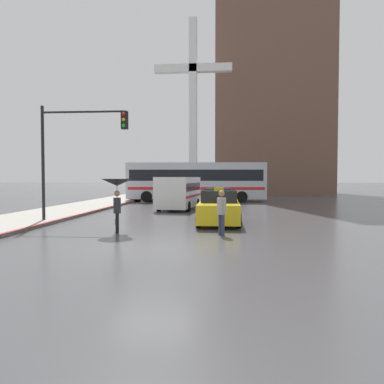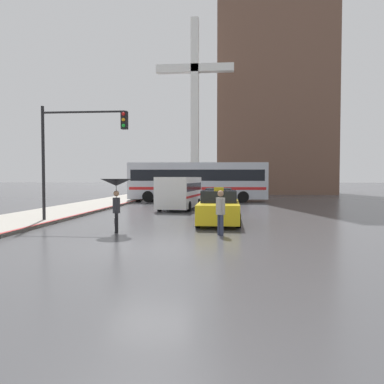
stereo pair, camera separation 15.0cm
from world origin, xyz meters
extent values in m
plane|color=#424244|center=(0.00, 0.00, 0.00)|extent=(300.00, 300.00, 0.00)
cube|color=gold|center=(1.91, 5.97, 0.57)|extent=(1.80, 4.62, 0.82)
cube|color=black|center=(1.91, 6.20, 1.24)|extent=(1.58, 2.08, 0.52)
cylinder|color=black|center=(2.76, 4.54, 0.30)|extent=(0.20, 0.60, 0.60)
cylinder|color=black|center=(1.05, 4.54, 0.30)|extent=(0.20, 0.60, 0.60)
cylinder|color=black|center=(2.76, 7.40, 0.30)|extent=(0.20, 0.60, 0.60)
cylinder|color=black|center=(1.05, 7.40, 0.30)|extent=(0.20, 0.60, 0.60)
cube|color=yellow|center=(1.91, 5.97, 1.58)|extent=(0.44, 0.16, 0.16)
cube|color=#B7B2AD|center=(1.74, 12.28, 0.58)|extent=(1.80, 4.79, 0.83)
cube|color=black|center=(1.74, 12.52, 1.21)|extent=(1.58, 2.15, 0.43)
cylinder|color=black|center=(2.60, 10.80, 0.30)|extent=(0.20, 0.60, 0.60)
cylinder|color=black|center=(0.89, 10.80, 0.30)|extent=(0.20, 0.60, 0.60)
cylinder|color=black|center=(2.60, 13.77, 0.30)|extent=(0.20, 0.60, 0.60)
cylinder|color=black|center=(0.89, 13.77, 0.30)|extent=(0.20, 0.60, 0.60)
cube|color=white|center=(-0.88, 13.60, 1.15)|extent=(2.53, 5.53, 1.97)
cube|color=black|center=(-0.88, 13.60, 1.49)|extent=(2.50, 5.11, 0.51)
cube|color=red|center=(-0.88, 13.60, 0.90)|extent=(2.53, 5.32, 0.14)
cylinder|color=black|center=(-0.10, 11.91, 0.32)|extent=(0.26, 0.65, 0.63)
cylinder|color=black|center=(-1.99, 12.10, 0.32)|extent=(0.26, 0.65, 0.63)
cylinder|color=black|center=(0.22, 15.11, 0.32)|extent=(0.26, 0.65, 0.63)
cylinder|color=black|center=(-1.67, 15.30, 0.32)|extent=(0.26, 0.65, 0.63)
cube|color=#B2B7C1|center=(-0.34, 21.56, 1.83)|extent=(12.07, 3.03, 3.12)
cube|color=black|center=(-0.34, 21.56, 2.30)|extent=(11.48, 3.03, 0.95)
cube|color=red|center=(-0.34, 21.56, 1.19)|extent=(11.72, 3.04, 0.24)
cylinder|color=black|center=(-4.47, 20.17, 0.48)|extent=(0.97, 0.32, 0.96)
cylinder|color=black|center=(-4.58, 22.57, 0.48)|extent=(0.97, 0.32, 0.96)
cylinder|color=black|center=(3.60, 20.54, 0.48)|extent=(0.97, 0.32, 0.96)
cylinder|color=black|center=(3.49, 22.93, 0.48)|extent=(0.97, 0.32, 0.96)
cylinder|color=black|center=(-1.89, 2.60, 0.37)|extent=(0.14, 0.14, 0.75)
cylinder|color=black|center=(-1.94, 2.81, 0.37)|extent=(0.14, 0.14, 0.75)
cylinder|color=#28282D|center=(-1.92, 2.71, 1.04)|extent=(0.34, 0.34, 0.59)
sphere|color=#997051|center=(-1.92, 2.71, 1.50)|extent=(0.22, 0.22, 0.22)
cylinder|color=#28282D|center=(-1.88, 2.53, 1.09)|extent=(0.08, 0.08, 0.50)
cylinder|color=#28282D|center=(-1.96, 2.88, 1.09)|extent=(0.08, 0.08, 0.50)
cone|color=black|center=(-1.92, 2.71, 1.92)|extent=(1.20, 1.20, 0.27)
cylinder|color=black|center=(-1.92, 2.71, 1.58)|extent=(0.02, 0.02, 0.68)
cube|color=white|center=(-2.03, 2.95, 0.41)|extent=(0.14, 0.20, 0.28)
cylinder|color=#2D3347|center=(2.00, 2.52, 0.38)|extent=(0.16, 0.16, 0.76)
cylinder|color=#2D3347|center=(2.10, 2.33, 0.38)|extent=(0.16, 0.16, 0.76)
cylinder|color=gray|center=(2.05, 2.43, 1.06)|extent=(0.45, 0.45, 0.60)
sphere|color=#997051|center=(2.05, 2.43, 1.53)|extent=(0.22, 0.22, 0.22)
cylinder|color=gray|center=(1.95, 2.61, 1.11)|extent=(0.10, 0.10, 0.51)
cylinder|color=gray|center=(2.15, 2.25, 1.11)|extent=(0.10, 0.10, 0.51)
cylinder|color=black|center=(-6.16, 5.35, 2.69)|extent=(0.14, 0.14, 5.38)
cylinder|color=black|center=(-4.24, 5.35, 5.08)|extent=(3.84, 0.10, 0.10)
cube|color=black|center=(-2.32, 5.35, 4.68)|extent=(0.28, 0.28, 0.80)
sphere|color=red|center=(-2.32, 5.19, 4.94)|extent=(0.16, 0.16, 0.16)
sphere|color=orange|center=(-2.32, 5.19, 4.68)|extent=(0.16, 0.16, 0.16)
sphere|color=green|center=(-2.32, 5.19, 4.42)|extent=(0.16, 0.16, 0.16)
cube|color=brown|center=(8.33, 40.33, 19.62)|extent=(14.76, 9.96, 39.24)
cube|color=white|center=(-1.56, 32.52, 10.25)|extent=(0.90, 0.90, 20.51)
cube|color=white|center=(-1.56, 32.52, 14.77)|extent=(9.02, 0.90, 0.90)
camera|label=1|loc=(2.17, -11.18, 2.10)|focal=35.00mm
camera|label=2|loc=(2.32, -11.17, 2.10)|focal=35.00mm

